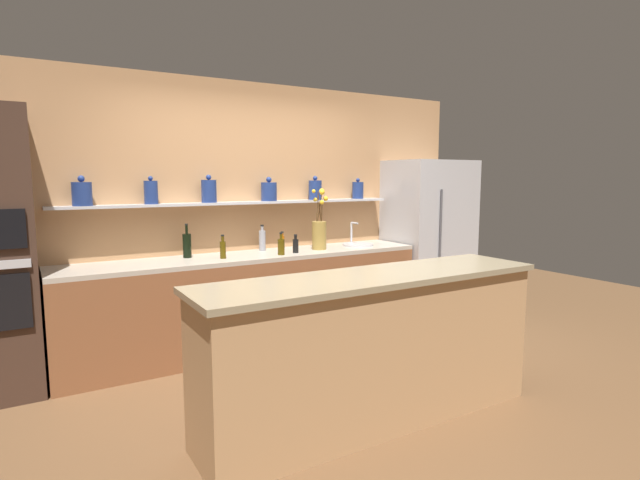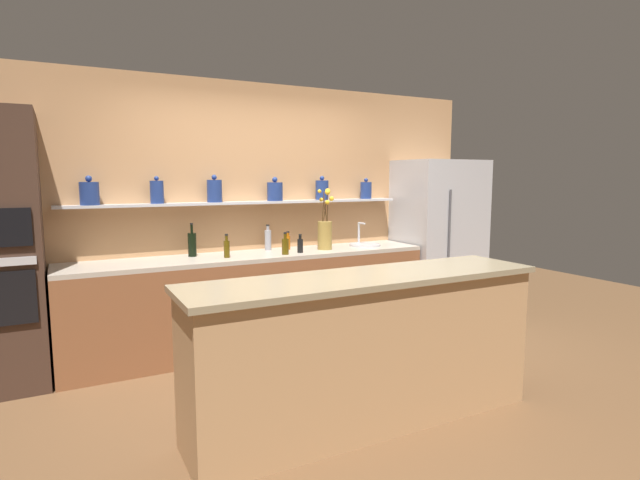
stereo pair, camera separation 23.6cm
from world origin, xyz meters
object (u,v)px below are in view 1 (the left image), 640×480
at_px(refrigerator, 428,240).
at_px(bottle_wine_5, 187,245).
at_px(sink_fixture, 357,243).
at_px(bottle_sauce_0, 282,242).
at_px(bottle_spirit_2, 262,240).
at_px(flower_vase, 319,232).
at_px(bottle_sauce_3, 296,245).
at_px(bottle_oil_4, 223,249).
at_px(bottle_oil_1, 281,246).

relative_size(refrigerator, bottle_wine_5, 5.88).
bearing_deg(sink_fixture, bottle_sauce_0, 171.59).
relative_size(bottle_sauce_0, bottle_spirit_2, 0.72).
xyz_separation_m(flower_vase, bottle_wine_5, (-1.32, 0.16, -0.07)).
xyz_separation_m(flower_vase, bottle_sauce_3, (-0.32, -0.09, -0.11)).
distance_m(bottle_oil_4, bottle_wine_5, 0.35).
height_order(sink_fixture, bottle_oil_1, sink_fixture).
bearing_deg(bottle_oil_4, flower_vase, 2.88).
height_order(bottle_oil_4, bottle_wine_5, bottle_wine_5).
xyz_separation_m(refrigerator, bottle_sauce_0, (-1.84, 0.17, 0.08)).
relative_size(sink_fixture, bottle_spirit_2, 1.28).
relative_size(flower_vase, bottle_sauce_3, 3.42).
distance_m(bottle_spirit_2, bottle_sauce_3, 0.38).
height_order(bottle_sauce_0, bottle_sauce_3, bottle_sauce_0).
bearing_deg(flower_vase, bottle_oil_1, -165.42).
distance_m(refrigerator, bottle_oil_1, 2.01).
relative_size(flower_vase, bottle_oil_4, 2.84).
bearing_deg(sink_fixture, flower_vase, -175.29).
bearing_deg(sink_fixture, bottle_oil_4, -176.53).
distance_m(sink_fixture, bottle_oil_4, 1.57).
height_order(flower_vase, bottle_oil_1, flower_vase).
relative_size(refrigerator, bottle_oil_1, 8.59).
relative_size(sink_fixture, bottle_wine_5, 1.06).
bearing_deg(bottle_spirit_2, bottle_oil_1, -83.62).
distance_m(flower_vase, bottle_oil_4, 1.06).
relative_size(sink_fixture, bottle_oil_1, 1.56).
distance_m(sink_fixture, bottle_sauce_0, 0.86).
xyz_separation_m(refrigerator, bottle_wine_5, (-2.83, 0.17, 0.11)).
xyz_separation_m(bottle_sauce_0, bottle_oil_4, (-0.72, -0.22, 0.01)).
relative_size(bottle_oil_1, bottle_wine_5, 0.68).
distance_m(bottle_sauce_3, bottle_oil_4, 0.74).
relative_size(bottle_sauce_0, bottle_oil_1, 0.87).
height_order(bottle_spirit_2, bottle_oil_4, bottle_spirit_2).
xyz_separation_m(bottle_oil_1, bottle_spirit_2, (-0.04, 0.35, 0.03)).
distance_m(bottle_oil_1, bottle_sauce_3, 0.19).
bearing_deg(refrigerator, bottle_oil_4, -178.95).
bearing_deg(flower_vase, bottle_spirit_2, 158.21).
bearing_deg(bottle_sauce_3, refrigerator, 2.52).
distance_m(bottle_oil_1, bottle_wine_5, 0.87).
distance_m(flower_vase, bottle_sauce_0, 0.40).
bearing_deg(bottle_oil_1, flower_vase, 14.58).
relative_size(bottle_oil_4, bottle_wine_5, 0.70).
height_order(bottle_sauce_0, bottle_oil_4, bottle_oil_4).
xyz_separation_m(bottle_oil_1, bottle_sauce_3, (0.18, 0.04, -0.01)).
bearing_deg(bottle_spirit_2, bottle_sauce_0, -13.81).
bearing_deg(flower_vase, bottle_sauce_3, -165.05).
xyz_separation_m(flower_vase, sink_fixture, (0.51, 0.04, -0.16)).
relative_size(bottle_oil_1, bottle_oil_4, 0.98).
distance_m(refrigerator, bottle_sauce_0, 1.85).
xyz_separation_m(refrigerator, bottle_sauce_3, (-1.82, -0.08, 0.07)).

